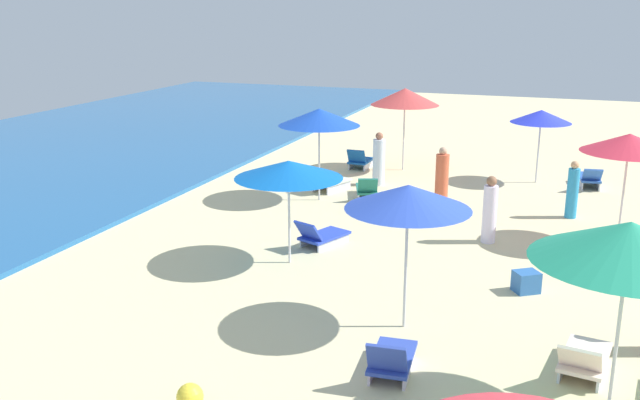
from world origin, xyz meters
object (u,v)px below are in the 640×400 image
Objects in this scene: beachgoer_4 at (573,191)px; cooler_box_0 at (526,282)px; umbrella_0 at (289,169)px; beachgoer_0 at (442,179)px; umbrella_6 at (541,116)px; umbrella_5 at (405,97)px; umbrella_1 at (319,117)px; umbrella_4 at (629,143)px; lounge_chair_6_0 at (589,178)px; lounge_chair_1_1 at (367,189)px; lounge_chair_0_0 at (321,236)px; lounge_chair_2_0 at (391,360)px; umbrella_3 at (629,242)px; beachgoer_1 at (490,211)px; umbrella_2 at (408,197)px; beachgoer_6 at (379,161)px; lounge_chair_1_0 at (329,182)px; lounge_chair_3_1 at (584,359)px; beach_ball_2 at (190,397)px; lounge_chair_5_0 at (360,161)px.

cooler_box_0 is at bearing -121.66° from beachgoer_4.
umbrella_0 reaches higher than beachgoer_0.
umbrella_6 is 3.99m from beachgoer_4.
umbrella_5 is 4.33m from umbrella_6.
umbrella_5 reaches higher than umbrella_1.
beachgoer_4 is 3.33× the size of cooler_box_0.
umbrella_4 reaches higher than lounge_chair_6_0.
beachgoer_0 is (-0.19, -2.18, 0.53)m from lounge_chair_1_1.
lounge_chair_0_0 is 4.40m from lounge_chair_1_1.
umbrella_6 is (13.06, -1.25, 1.82)m from lounge_chair_2_0.
beachgoer_0 is at bearing -152.86° from umbrella_5.
umbrella_3 is 6.09× the size of cooler_box_0.
umbrella_6 is at bearing -10.87° from lounge_chair_6_0.
lounge_chair_1_1 is 4.75m from beachgoer_1.
umbrella_5 is at bearing 86.52° from umbrella_6.
umbrella_3 is at bearing -118.53° from umbrella_2.
lounge_chair_1_1 is 1.59m from beachgoer_6.
lounge_chair_1_0 is 0.91× the size of beachgoer_1.
umbrella_1 reaches higher than lounge_chair_6_0.
cooler_box_0 is at bearing 156.67° from lounge_chair_1_0.
lounge_chair_3_1 is 9.17m from beachgoer_0.
umbrella_3 reaches higher than lounge_chair_6_0.
umbrella_6 is (4.23, -5.64, -0.29)m from umbrella_1.
umbrella_5 reaches higher than beachgoer_0.
lounge_chair_2_0 is at bearing -153.54° from umbrella_1.
lounge_chair_3_1 is at bearing -115.89° from umbrella_0.
beach_ball_2 is at bearing 63.43° from lounge_chair_6_0.
beachgoer_1 reaches higher than beach_ball_2.
lounge_chair_3_1 reaches higher than lounge_chair_1_0.
umbrella_5 is (5.67, 6.48, 0.08)m from umbrella_4.
lounge_chair_1_1 is at bearing 74.03° from umbrella_4.
beachgoer_6 is (9.38, 3.07, -1.56)m from umbrella_2.
cooler_box_0 is at bearing 18.82° from umbrella_3.
umbrella_0 is 6.37m from lounge_chair_1_0.
lounge_chair_6_0 is (-0.06, -7.26, 0.01)m from lounge_chair_5_0.
lounge_chair_3_1 is 6.13m from beachgoer_1.
lounge_chair_0_0 is 4.47m from umbrella_1.
lounge_chair_3_1 is at bearing -154.94° from umbrella_5.
umbrella_6 is 1.39× the size of beachgoer_6.
lounge_chair_1_0 is at bearing -144.77° from beachgoer_1.
cooler_box_0 is at bearing -61.91° from lounge_chair_3_1.
lounge_chair_6_0 is at bearing -169.66° from lounge_chair_1_1.
umbrella_0 reaches higher than lounge_chair_0_0.
cooler_box_0 is (-9.05, -6.11, -0.06)m from lounge_chair_5_0.
umbrella_4 is at bearing 144.73° from lounge_chair_1_1.
umbrella_3 reaches higher than lounge_chair_2_0.
beachgoer_4 is at bearing -108.79° from lounge_chair_2_0.
beachgoer_0 is (8.36, 3.73, 0.51)m from lounge_chair_3_1.
umbrella_4 is at bearing -31.32° from beach_ball_2.
umbrella_1 is 7.06m from umbrella_6.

